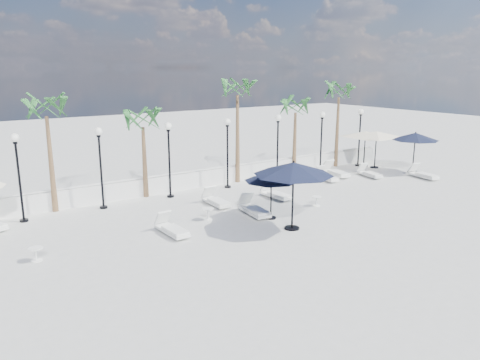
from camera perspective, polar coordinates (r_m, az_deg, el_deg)
ground at (r=21.05m, az=8.12°, el=-4.58°), size 100.00×100.00×0.00m
balustrade at (r=26.72m, az=-2.67°, el=0.49°), size 26.00×0.30×1.01m
lamppost_0 at (r=21.81m, az=-25.46°, el=1.63°), size 0.36×0.36×3.84m
lamppost_1 at (r=22.57m, az=-16.70°, el=2.75°), size 0.36×0.36×3.84m
lamppost_2 at (r=23.83m, az=-8.66°, el=3.71°), size 0.36×0.36×3.84m
lamppost_3 at (r=25.50m, az=-1.54°, el=4.50°), size 0.36×0.36×3.84m
lamppost_4 at (r=27.53m, az=4.63°, el=5.13°), size 0.36×0.36×3.84m
lamppost_5 at (r=29.82m, az=9.91°, el=5.62°), size 0.36×0.36×3.84m
lamppost_6 at (r=32.34m, az=14.41°, el=6.01°), size 0.36×0.36×3.84m
palm_0 at (r=22.57m, az=-22.55°, el=7.53°), size 2.60×2.60×5.50m
palm_1 at (r=23.97m, az=-11.77°, el=6.69°), size 2.60×2.60×4.70m
palm_2 at (r=26.55m, az=-0.31°, el=10.56°), size 2.60×2.60×6.10m
palm_3 at (r=29.24m, az=6.79°, el=8.45°), size 2.60×2.60×4.90m
palm_4 at (r=31.72m, az=11.97°, el=10.06°), size 2.60×2.60×5.70m
lounger_0 at (r=18.95m, az=-8.30°, el=-5.87°), size 0.71×1.96×0.72m
lounger_2 at (r=22.65m, az=-2.96°, el=-2.50°), size 0.72×1.96×0.72m
lounger_3 at (r=21.20m, az=1.68°, el=-3.57°), size 0.94×2.15×0.78m
lounger_4 at (r=23.89m, az=4.38°, el=-1.68°), size 0.74×1.94×0.71m
lounger_5 at (r=28.08m, az=10.43°, el=0.43°), size 0.86×1.93×0.70m
lounger_6 at (r=29.58m, az=15.52°, el=0.80°), size 0.88×1.88×0.68m
lounger_7 at (r=29.31m, az=11.56°, el=0.99°), size 1.01×2.20×0.80m
lounger_8 at (r=30.24m, az=21.44°, el=0.66°), size 0.90×2.03×0.73m
side_table_0 at (r=17.72m, az=-23.62°, el=-8.15°), size 0.49×0.49×0.48m
side_table_1 at (r=20.53m, az=-3.93°, el=-4.02°), size 0.53×0.53×0.52m
side_table_2 at (r=22.82m, az=9.32°, el=-2.45°), size 0.48×0.48×0.47m
parasol_navy_left at (r=18.88m, az=6.54°, el=1.34°), size 3.26×3.26×2.88m
parasol_navy_mid at (r=20.30m, az=3.84°, el=0.37°), size 2.39×2.39×2.14m
parasol_navy_right at (r=31.46m, az=20.60°, el=4.96°), size 2.88×2.88×2.58m
parasol_cream_sq_a at (r=32.05m, az=16.34°, el=5.69°), size 5.32×5.32×2.61m
parasol_cream_sq_b at (r=32.33m, az=15.07°, el=5.73°), size 5.09×5.09×2.55m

